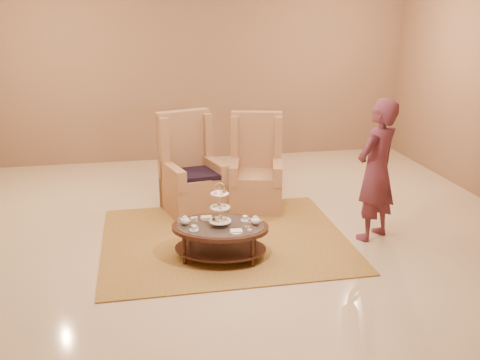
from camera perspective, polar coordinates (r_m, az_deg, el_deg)
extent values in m
plane|color=beige|center=(6.72, -0.43, -6.75)|extent=(8.00, 8.00, 0.00)
cube|color=white|center=(6.72, -0.43, -6.75)|extent=(8.00, 8.00, 0.02)
cube|color=#916A4F|center=(10.11, -4.64, 11.99)|extent=(8.00, 0.04, 3.50)
cube|color=#B08D3E|center=(6.81, -1.62, -6.32)|extent=(3.05, 2.54, 0.02)
cylinder|color=black|center=(6.14, -5.95, -7.47)|extent=(0.06, 0.06, 0.37)
cylinder|color=black|center=(6.06, 1.34, -7.76)|extent=(0.06, 0.06, 0.37)
cylinder|color=black|center=(6.51, -5.32, -5.93)|extent=(0.06, 0.06, 0.37)
cylinder|color=black|center=(6.43, 1.54, -6.18)|extent=(0.06, 0.06, 0.37)
cylinder|color=white|center=(6.09, -2.16, -2.85)|extent=(0.01, 0.01, 0.46)
torus|color=white|center=(6.01, -2.19, -0.79)|extent=(0.12, 0.04, 0.12)
cylinder|color=silver|center=(6.15, -2.15, -4.37)|extent=(0.32, 0.32, 0.01)
cylinder|color=silver|center=(6.09, -2.16, -2.93)|extent=(0.28, 0.28, 0.01)
cylinder|color=silver|center=(6.03, -2.18, -1.46)|extent=(0.25, 0.25, 0.01)
cylinder|color=#D36C75|center=(6.14, -1.49, -4.22)|extent=(0.05, 0.05, 0.03)
cylinder|color=tan|center=(6.21, -2.07, -3.95)|extent=(0.05, 0.05, 0.03)
cylinder|color=brown|center=(6.15, -2.81, -4.18)|extent=(0.05, 0.05, 0.03)
cylinder|color=beige|center=(6.08, -2.22, -4.45)|extent=(0.05, 0.05, 0.03)
ellipsoid|color=tan|center=(6.10, -1.58, -2.72)|extent=(0.05, 0.05, 0.03)
ellipsoid|color=brown|center=(6.14, -2.27, -2.56)|extent=(0.05, 0.05, 0.03)
ellipsoid|color=beige|center=(6.08, -2.75, -2.81)|extent=(0.05, 0.05, 0.03)
ellipsoid|color=#D36C75|center=(6.03, -2.05, -2.98)|extent=(0.05, 0.05, 0.03)
cube|color=brown|center=(6.05, -1.72, -1.25)|extent=(0.05, 0.04, 0.02)
cube|color=beige|center=(6.08, -2.43, -1.19)|extent=(0.05, 0.04, 0.02)
cube|color=#D36C75|center=(6.01, -2.65, -1.43)|extent=(0.05, 0.04, 0.02)
cube|color=tan|center=(5.98, -1.93, -1.50)|extent=(0.05, 0.04, 0.02)
ellipsoid|color=silver|center=(6.20, -5.90, -4.34)|extent=(0.14, 0.14, 0.09)
cylinder|color=silver|center=(6.18, -5.92, -3.94)|extent=(0.06, 0.06, 0.01)
sphere|color=silver|center=(6.17, -5.92, -3.84)|extent=(0.02, 0.02, 0.02)
cone|color=silver|center=(6.18, -5.27, -4.32)|extent=(0.07, 0.04, 0.05)
torus|color=silver|center=(6.21, -6.41, -4.32)|extent=(0.06, 0.03, 0.06)
ellipsoid|color=silver|center=(6.17, 1.66, -4.36)|extent=(0.14, 0.14, 0.09)
cylinder|color=silver|center=(6.15, 1.66, -3.96)|extent=(0.06, 0.06, 0.01)
sphere|color=silver|center=(6.14, 1.67, -3.86)|extent=(0.02, 0.02, 0.02)
cone|color=silver|center=(6.16, 2.31, -4.34)|extent=(0.07, 0.04, 0.05)
torus|color=silver|center=(6.17, 1.15, -4.34)|extent=(0.06, 0.03, 0.06)
cylinder|color=silver|center=(6.06, -4.93, -5.33)|extent=(0.12, 0.12, 0.01)
cylinder|color=silver|center=(6.05, -4.94, -5.08)|extent=(0.07, 0.07, 0.05)
torus|color=silver|center=(6.04, -4.61, -5.09)|extent=(0.03, 0.02, 0.03)
cylinder|color=silver|center=(6.30, 0.54, -4.30)|extent=(0.12, 0.12, 0.01)
cylinder|color=silver|center=(6.29, 0.54, -4.06)|extent=(0.07, 0.07, 0.05)
torus|color=silver|center=(6.29, 0.86, -4.07)|extent=(0.03, 0.02, 0.03)
cylinder|color=silver|center=(6.37, -3.60, -4.10)|extent=(0.18, 0.18, 0.01)
cube|color=#EFE1CA|center=(6.36, -3.60, -4.00)|extent=(0.13, 0.10, 0.02)
cylinder|color=silver|center=(5.99, -0.40, -5.56)|extent=(0.18, 0.18, 0.01)
cube|color=#EFE1CA|center=(5.98, -0.40, -5.45)|extent=(0.13, 0.10, 0.02)
cylinder|color=silver|center=(6.29, -4.72, -4.19)|extent=(0.05, 0.05, 0.06)
cylinder|color=silver|center=(6.03, 1.04, -5.36)|extent=(0.06, 0.06, 0.01)
cylinder|color=#D36C75|center=(6.02, 1.04, -5.28)|extent=(0.05, 0.05, 0.01)
cylinder|color=silver|center=(6.10, 0.75, -5.04)|extent=(0.06, 0.06, 0.01)
cylinder|color=brown|center=(6.10, 0.75, -4.96)|extent=(0.05, 0.05, 0.01)
cylinder|color=silver|center=(6.37, -5.11, -4.08)|extent=(0.06, 0.06, 0.01)
cylinder|color=beige|center=(6.37, -5.11, -4.01)|extent=(0.05, 0.05, 0.01)
cube|color=#AE7951|center=(7.66, -4.95, -1.76)|extent=(0.95, 0.95, 0.46)
cube|color=#AE7951|center=(7.52, -4.85, 0.14)|extent=(0.81, 0.81, 0.11)
cube|color=#AE7951|center=(7.79, -5.95, 2.26)|extent=(0.77, 0.36, 1.42)
cube|color=#AE7951|center=(7.56, -8.21, 4.23)|extent=(0.17, 0.26, 0.65)
cube|color=#AE7951|center=(7.79, -3.67, 4.80)|extent=(0.17, 0.26, 0.65)
cube|color=#AE7951|center=(7.39, -7.13, 0.43)|extent=(0.32, 0.69, 0.28)
cube|color=#AE7951|center=(7.62, -2.68, 1.10)|extent=(0.32, 0.69, 0.28)
cube|color=black|center=(7.47, -4.77, 0.63)|extent=(0.67, 0.63, 0.07)
cube|color=#AE7951|center=(7.77, 1.67, -1.47)|extent=(0.89, 0.89, 0.44)
cube|color=#AE7951|center=(7.63, 1.69, 0.33)|extent=(0.76, 0.76, 0.11)
cube|color=#AE7951|center=(7.92, 1.74, 2.44)|extent=(0.75, 0.31, 1.37)
cube|color=#AE7951|center=(7.81, -0.57, 4.62)|extent=(0.16, 0.25, 0.63)
cube|color=#AE7951|center=(7.80, 4.09, 4.56)|extent=(0.16, 0.25, 0.63)
cube|color=#AE7951|center=(7.61, -0.61, 0.97)|extent=(0.28, 0.68, 0.27)
cube|color=#AE7951|center=(7.61, 4.00, 0.91)|extent=(0.28, 0.68, 0.27)
imported|color=#5B2735|center=(6.78, 14.34, 0.98)|extent=(0.78, 0.71, 1.79)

